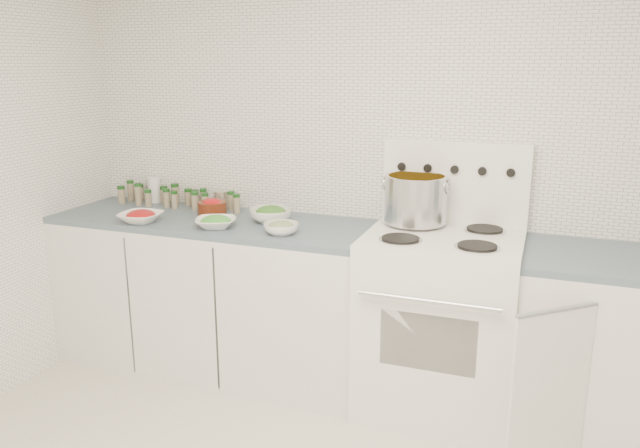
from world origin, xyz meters
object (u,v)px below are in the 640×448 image
Objects in this scene: bowl_tomato at (141,217)px; stock_pot at (416,197)px; stove at (440,317)px; bowl_snowpea at (216,222)px.

stock_pot is at bearing 13.54° from bowl_tomato.
stove is 1.28m from bowl_snowpea.
stock_pot is 1.23× the size of bowl_snowpea.
bowl_snowpea is at bearing -172.26° from stove.
stove is at bearing -39.98° from stock_pot.
bowl_snowpea is (0.45, 0.04, -0.00)m from bowl_tomato.
stock_pot is at bearing 17.13° from bowl_snowpea.
bowl_snowpea is (-1.01, -0.31, -0.15)m from stock_pot.
bowl_snowpea is (-1.19, -0.16, 0.43)m from stove.
stove is 0.63m from stock_pot.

